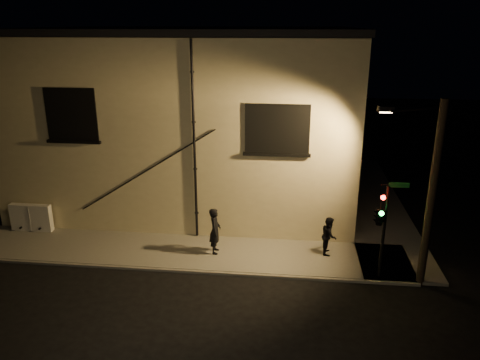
# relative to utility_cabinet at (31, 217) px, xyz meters

# --- Properties ---
(ground) EXTENTS (90.00, 90.00, 0.00)m
(ground) POSITION_rel_utility_cabinet_xyz_m (9.32, -2.70, -0.74)
(ground) COLOR black
(sidewalk) EXTENTS (21.00, 16.00, 0.12)m
(sidewalk) POSITION_rel_utility_cabinet_xyz_m (10.54, 1.69, -0.68)
(sidewalk) COLOR slate
(sidewalk) RESTS_ON ground
(building) EXTENTS (16.20, 12.23, 8.80)m
(building) POSITION_rel_utility_cabinet_xyz_m (6.32, 6.29, 3.67)
(building) COLOR beige
(building) RESTS_ON ground
(utility_cabinet) EXTENTS (1.87, 0.32, 1.23)m
(utility_cabinet) POSITION_rel_utility_cabinet_xyz_m (0.00, 0.00, 0.00)
(utility_cabinet) COLOR white
(utility_cabinet) RESTS_ON sidewalk
(pedestrian_a) EXTENTS (0.49, 0.72, 1.91)m
(pedestrian_a) POSITION_rel_utility_cabinet_xyz_m (8.56, -1.20, 0.34)
(pedestrian_a) COLOR black
(pedestrian_a) RESTS_ON sidewalk
(pedestrian_b) EXTENTS (0.65, 0.80, 1.57)m
(pedestrian_b) POSITION_rel_utility_cabinet_xyz_m (13.14, -0.77, 0.17)
(pedestrian_b) COLOR black
(pedestrian_b) RESTS_ON sidewalk
(traffic_signal) EXTENTS (1.31, 2.17, 3.68)m
(traffic_signal) POSITION_rel_utility_cabinet_xyz_m (14.70, -2.51, 1.87)
(traffic_signal) COLOR black
(traffic_signal) RESTS_ON sidewalk
(streetlamp_pole) EXTENTS (2.02, 1.38, 6.74)m
(streetlamp_pole) POSITION_rel_utility_cabinet_xyz_m (16.22, -2.50, 2.88)
(streetlamp_pole) COLOR black
(streetlamp_pole) RESTS_ON ground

